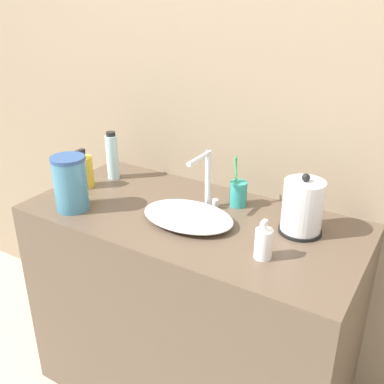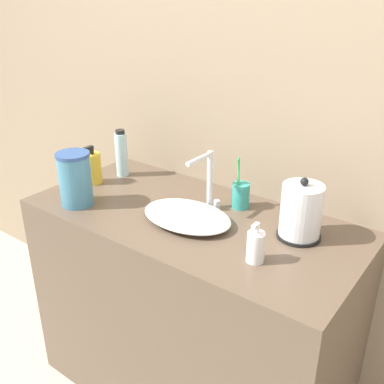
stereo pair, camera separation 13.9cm
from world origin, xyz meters
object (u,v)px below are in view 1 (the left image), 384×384
at_px(electric_kettle, 302,209).
at_px(lotion_bottle, 264,243).
at_px(toothbrush_cup, 238,193).
at_px(water_pitcher, 70,183).
at_px(shampoo_bottle, 85,171).
at_px(mouthwash_bottle, 112,156).
at_px(faucet, 207,178).

distance_m(electric_kettle, lotion_bottle, 0.23).
xyz_separation_m(toothbrush_cup, water_pitcher, (-0.54, -0.36, 0.05)).
height_order(electric_kettle, shampoo_bottle, electric_kettle).
bearing_deg(water_pitcher, shampoo_bottle, 120.68).
bearing_deg(water_pitcher, mouthwash_bottle, 102.30).
bearing_deg(electric_kettle, lotion_bottle, -101.82).
bearing_deg(lotion_bottle, mouthwash_bottle, 162.61).
height_order(lotion_bottle, shampoo_bottle, shampoo_bottle).
xyz_separation_m(electric_kettle, shampoo_bottle, (-0.93, -0.10, -0.02)).
height_order(electric_kettle, water_pitcher, electric_kettle).
relative_size(faucet, toothbrush_cup, 1.14).
xyz_separation_m(mouthwash_bottle, water_pitcher, (0.07, -0.33, 0.00)).
bearing_deg(shampoo_bottle, toothbrush_cup, 15.19).
relative_size(electric_kettle, water_pitcher, 1.04).
relative_size(faucet, lotion_bottle, 1.70).
relative_size(faucet, shampoo_bottle, 1.36).
bearing_deg(faucet, toothbrush_cup, 45.09).
bearing_deg(shampoo_bottle, lotion_bottle, -8.08).
distance_m(faucet, shampoo_bottle, 0.56).
bearing_deg(lotion_bottle, faucet, 147.49).
distance_m(mouthwash_bottle, water_pitcher, 0.33).
height_order(shampoo_bottle, water_pitcher, water_pitcher).
relative_size(toothbrush_cup, mouthwash_bottle, 0.95).
bearing_deg(faucet, water_pitcher, -148.73).
relative_size(faucet, mouthwash_bottle, 1.08).
height_order(toothbrush_cup, mouthwash_bottle, mouthwash_bottle).
distance_m(toothbrush_cup, mouthwash_bottle, 0.61).
relative_size(electric_kettle, toothbrush_cup, 1.09).
xyz_separation_m(faucet, water_pitcher, (-0.44, -0.27, -0.02)).
xyz_separation_m(faucet, mouthwash_bottle, (-0.52, 0.06, -0.03)).
bearing_deg(faucet, lotion_bottle, -32.51).
distance_m(faucet, mouthwash_bottle, 0.52).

